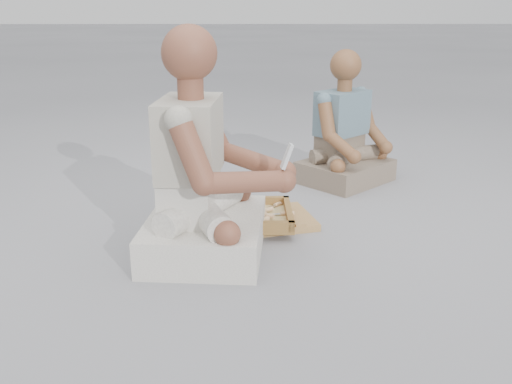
{
  "coord_description": "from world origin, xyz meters",
  "views": [
    {
      "loc": [
        0.01,
        -2.25,
        1.07
      ],
      "look_at": [
        0.03,
        0.07,
        0.3
      ],
      "focal_mm": 40.0,
      "sensor_mm": 36.0,
      "label": 1
    }
  ],
  "objects_px": {
    "carved_panel": "(259,221)",
    "companion": "(345,139)",
    "tool_tray": "(243,216)",
    "craftsman": "(203,180)"
  },
  "relations": [
    {
      "from": "companion",
      "to": "craftsman",
      "type": "bearing_deg",
      "value": 9.92
    },
    {
      "from": "carved_panel",
      "to": "craftsman",
      "type": "xyz_separation_m",
      "value": [
        -0.25,
        -0.33,
        0.32
      ]
    },
    {
      "from": "carved_panel",
      "to": "craftsman",
      "type": "distance_m",
      "value": 0.53
    },
    {
      "from": "craftsman",
      "to": "tool_tray",
      "type": "bearing_deg",
      "value": 154.11
    },
    {
      "from": "carved_panel",
      "to": "companion",
      "type": "distance_m",
      "value": 0.95
    },
    {
      "from": "craftsman",
      "to": "companion",
      "type": "xyz_separation_m",
      "value": [
        0.8,
        1.07,
        -0.07
      ]
    },
    {
      "from": "carved_panel",
      "to": "craftsman",
      "type": "height_order",
      "value": "craftsman"
    },
    {
      "from": "craftsman",
      "to": "companion",
      "type": "relative_size",
      "value": 1.22
    },
    {
      "from": "companion",
      "to": "tool_tray",
      "type": "bearing_deg",
      "value": 7.81
    },
    {
      "from": "companion",
      "to": "carved_panel",
      "type": "bearing_deg",
      "value": 10.11
    }
  ]
}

